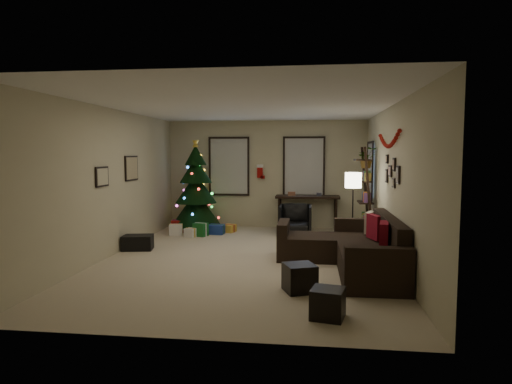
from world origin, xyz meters
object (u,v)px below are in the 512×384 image
desk_chair (295,219)px  sofa (353,250)px  christmas_tree (196,192)px  bookshelf (366,196)px  desk (307,200)px

desk_chair → sofa: bearing=-69.9°
christmas_tree → sofa: size_ratio=0.82×
christmas_tree → bookshelf: 4.07m
desk_chair → desk: bearing=67.7°
christmas_tree → bookshelf: christmas_tree is taller
christmas_tree → desk_chair: (2.44, -0.26, -0.59)m
christmas_tree → desk_chair: bearing=-6.2°
desk_chair → bookshelf: size_ratio=0.35×
christmas_tree → bookshelf: (3.96, -0.96, 0.04)m
desk → desk_chair: bearing=-112.6°
christmas_tree → desk_chair: christmas_tree is taller
desk_chair → christmas_tree: bearing=174.2°
christmas_tree → desk: bearing=8.1°
desk → desk_chair: desk is taller
sofa → desk: sofa is taller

